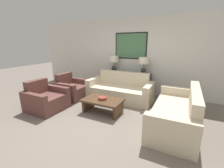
{
  "coord_description": "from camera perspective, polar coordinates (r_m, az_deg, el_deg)",
  "views": [
    {
      "loc": [
        1.86,
        -2.78,
        1.79
      ],
      "look_at": [
        -0.0,
        0.96,
        0.65
      ],
      "focal_mm": 24.0,
      "sensor_mm": 36.0,
      "label": 1
    }
  ],
  "objects": [
    {
      "name": "back_wall",
      "position": [
        5.63,
        7.19,
        10.46
      ],
      "size": [
        8.09,
        0.12,
        2.65
      ],
      "color": "silver",
      "rests_on": "ground_plane"
    },
    {
      "name": "armchair_near_camera",
      "position": [
        4.56,
        -23.87,
        -5.46
      ],
      "size": [
        0.89,
        0.93,
        0.8
      ],
      "color": "brown",
      "rests_on": "ground_plane"
    },
    {
      "name": "table_lamp_left",
      "position": [
        5.61,
        0.75,
        8.82
      ],
      "size": [
        0.35,
        0.35,
        0.57
      ],
      "color": "#333338",
      "rests_on": "console_table"
    },
    {
      "name": "coffee_table",
      "position": [
        4.01,
        -3.57,
        -7.13
      ],
      "size": [
        1.04,
        0.65,
        0.36
      ],
      "color": "#4C331E",
      "rests_on": "ground_plane"
    },
    {
      "name": "console_table",
      "position": [
        5.54,
        5.95,
        0.47
      ],
      "size": [
        1.64,
        0.37,
        0.77
      ],
      "color": "black",
      "rests_on": "ground_plane"
    },
    {
      "name": "ground_plane",
      "position": [
        3.79,
        -6.62,
        -13.02
      ],
      "size": [
        20.0,
        20.0,
        0.0
      ],
      "primitive_type": "plane",
      "color": "slate"
    },
    {
      "name": "decorative_bowl",
      "position": [
        3.95,
        -3.66,
        -5.44
      ],
      "size": [
        0.22,
        0.22,
        0.07
      ],
      "color": "#93382D",
      "rests_on": "coffee_table"
    },
    {
      "name": "table_lamp_right",
      "position": [
        5.23,
        11.99,
        8.02
      ],
      "size": [
        0.35,
        0.35,
        0.57
      ],
      "color": "#333338",
      "rests_on": "console_table"
    },
    {
      "name": "couch_by_back_wall",
      "position": [
        4.95,
        3.09,
        -2.4
      ],
      "size": [
        2.1,
        0.89,
        0.87
      ],
      "color": "beige",
      "rests_on": "ground_plane"
    },
    {
      "name": "couch_by_side",
      "position": [
        3.67,
        23.47,
        -10.19
      ],
      "size": [
        0.89,
        2.1,
        0.87
      ],
      "color": "beige",
      "rests_on": "ground_plane"
    },
    {
      "name": "armchair_near_back_wall",
      "position": [
        5.26,
        -15.05,
        -2.0
      ],
      "size": [
        0.89,
        0.93,
        0.8
      ],
      "color": "brown",
      "rests_on": "ground_plane"
    }
  ]
}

